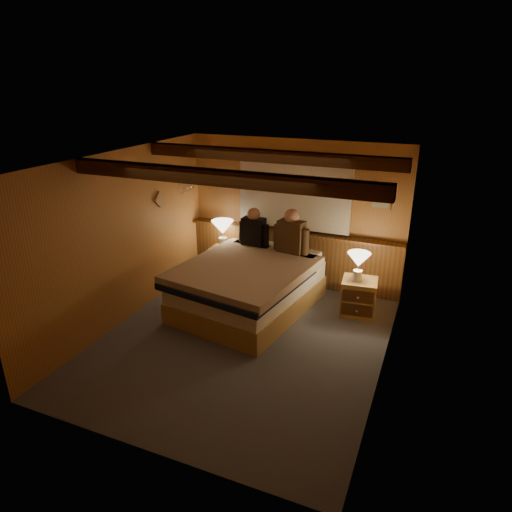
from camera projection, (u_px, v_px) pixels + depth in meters
The scene contains 19 objects.
floor at pixel (243, 341), 6.08m from camera, with size 4.20×4.20×0.00m, color #4C525B.
ceiling at pixel (240, 160), 5.21m from camera, with size 4.20×4.20×0.00m, color #C17F48.
wall_back at pixel (295, 214), 7.45m from camera, with size 3.60×3.60×0.00m, color #B98A42.
wall_left at pixel (123, 239), 6.29m from camera, with size 4.20×4.20×0.00m, color #B98A42.
wall_right at pixel (391, 281), 5.00m from camera, with size 4.20×4.20×0.00m, color #B98A42.
wall_front at pixel (139, 342), 3.84m from camera, with size 3.60×3.60×0.00m, color #B98A42.
wainscot at pixel (292, 256), 7.65m from camera, with size 3.60×0.23×0.94m.
curtain_window at pixel (294, 195), 7.27m from camera, with size 2.18×0.09×1.11m.
ceiling_beams at pixel (246, 165), 5.37m from camera, with size 3.60×1.65×0.16m.
coat_rail at pixel (185, 183), 7.45m from camera, with size 0.05×0.55×0.24m.
framed_print at pixel (381, 201), 6.81m from camera, with size 0.30×0.04×0.25m.
bed at pixel (248, 286), 6.79m from camera, with size 1.97×2.40×0.74m.
nightstand_left at pixel (224, 263), 7.90m from camera, with size 0.51×0.46×0.54m.
nightstand_right at pixel (359, 297), 6.69m from camera, with size 0.54×0.50×0.54m.
lamp_left at pixel (223, 229), 7.71m from camera, with size 0.37×0.37×0.49m.
lamp_right at pixel (359, 261), 6.45m from camera, with size 0.33×0.33×0.43m.
person_left at pixel (254, 230), 7.33m from camera, with size 0.53×0.23×0.65m.
person_right at pixel (291, 234), 7.02m from camera, with size 0.59×0.29×0.72m.
duffel_bag at pixel (224, 290), 7.23m from camera, with size 0.50×0.37×0.32m.
Camera 1 is at (2.19, -4.77, 3.28)m, focal length 32.00 mm.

